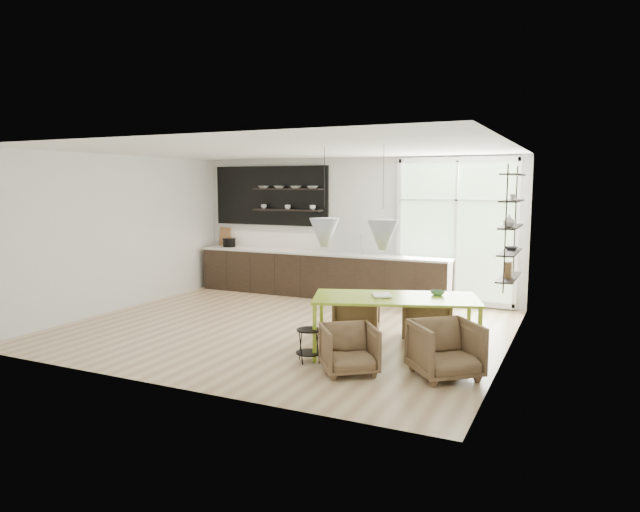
# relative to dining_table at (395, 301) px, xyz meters

# --- Properties ---
(room) EXTENTS (7.02, 6.01, 2.91)m
(room) POSITION_rel_dining_table_xyz_m (-1.52, 1.75, 0.70)
(room) COLOR beige
(room) RESTS_ON ground
(kitchen_run) EXTENTS (5.54, 0.69, 2.75)m
(kitchen_run) POSITION_rel_dining_table_xyz_m (-2.80, 3.34, -0.16)
(kitchen_run) COLOR black
(kitchen_run) RESTS_ON ground
(right_shelving) EXTENTS (0.26, 1.22, 1.90)m
(right_shelving) POSITION_rel_dining_table_xyz_m (1.26, 1.83, 0.89)
(right_shelving) COLOR black
(right_shelving) RESTS_ON ground
(dining_table) EXTENTS (2.45, 1.69, 0.82)m
(dining_table) POSITION_rel_dining_table_xyz_m (0.00, 0.00, 0.00)
(dining_table) COLOR #94B423
(dining_table) RESTS_ON ground
(armchair_back_left) EXTENTS (0.84, 0.85, 0.64)m
(armchair_back_left) POSITION_rel_dining_table_xyz_m (-0.85, 0.71, -0.44)
(armchair_back_left) COLOR brown
(armchair_back_left) RESTS_ON ground
(armchair_back_right) EXTENTS (0.90, 0.92, 0.68)m
(armchair_back_right) POSITION_rel_dining_table_xyz_m (0.20, 0.95, -0.42)
(armchair_back_right) COLOR brown
(armchair_back_right) RESTS_ON ground
(armchair_front_left) EXTENTS (0.92, 0.93, 0.61)m
(armchair_front_left) POSITION_rel_dining_table_xyz_m (-0.28, -0.99, -0.46)
(armchair_front_left) COLOR brown
(armchair_front_left) RESTS_ON ground
(armchair_front_right) EXTENTS (1.07, 1.07, 0.70)m
(armchair_front_right) POSITION_rel_dining_table_xyz_m (0.85, -0.63, -0.41)
(armchair_front_right) COLOR brown
(armchair_front_right) RESTS_ON ground
(wire_stool) EXTENTS (0.35, 0.35, 0.45)m
(wire_stool) POSITION_rel_dining_table_xyz_m (-0.93, -0.80, -0.47)
(wire_stool) COLOR black
(wire_stool) RESTS_ON ground
(table_book) EXTENTS (0.37, 0.41, 0.03)m
(table_book) POSITION_rel_dining_table_xyz_m (-0.29, -0.11, 0.07)
(table_book) COLOR white
(table_book) RESTS_ON dining_table
(table_bowl) EXTENTS (0.26, 0.26, 0.06)m
(table_bowl) POSITION_rel_dining_table_xyz_m (0.50, 0.37, 0.09)
(table_bowl) COLOR #497F56
(table_bowl) RESTS_ON dining_table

